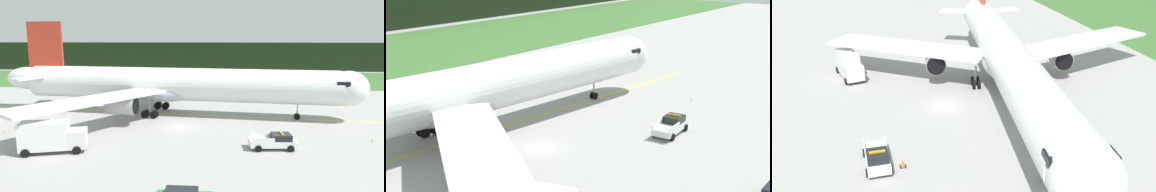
# 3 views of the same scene
# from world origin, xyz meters

# --- Properties ---
(ground) EXTENTS (320.00, 320.00, 0.00)m
(ground) POSITION_xyz_m (0.00, 0.00, 0.00)
(ground) COLOR #9D9B98
(taxiway_centerline_main) EXTENTS (79.54, 9.69, 0.01)m
(taxiway_centerline_main) POSITION_xyz_m (-1.32, 8.10, 0.00)
(taxiway_centerline_main) COLOR yellow
(taxiway_centerline_main) RESTS_ON ground
(airliner) EXTENTS (59.90, 47.13, 15.11)m
(airliner) POSITION_xyz_m (-2.06, 8.19, 4.85)
(airliner) COLOR silver
(airliner) RESTS_ON ground
(ops_pickup_truck) EXTENTS (5.35, 2.60, 1.94)m
(ops_pickup_truck) POSITION_xyz_m (11.67, -8.46, 0.90)
(ops_pickup_truck) COLOR white
(ops_pickup_truck) RESTS_ON ground
(apron_cone) EXTENTS (0.59, 0.59, 0.74)m
(apron_cone) POSITION_xyz_m (12.38, -6.22, 0.36)
(apron_cone) COLOR black
(apron_cone) RESTS_ON ground
(taxiway_edge_light_east) EXTENTS (0.12, 0.12, 0.37)m
(taxiway_edge_light_east) POSITION_xyz_m (23.86, -5.19, 0.20)
(taxiway_edge_light_east) COLOR yellow
(taxiway_edge_light_east) RESTS_ON ground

